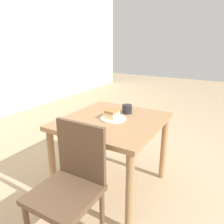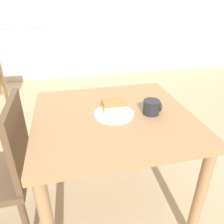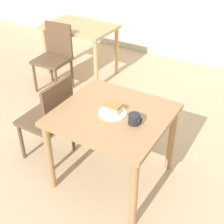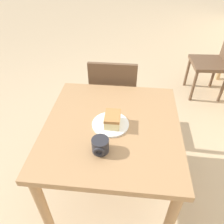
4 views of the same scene
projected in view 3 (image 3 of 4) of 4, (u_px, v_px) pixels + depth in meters
name	position (u px, v px, depth m)	size (l,w,h in m)	color
ground_plane	(93.00, 186.00, 2.82)	(14.00, 14.00, 0.00)	tan
dining_table_near	(113.00, 123.00, 2.59)	(0.90, 0.85, 0.72)	#9E754C
dining_table_far	(80.00, 34.00, 4.37)	(0.96, 0.65, 0.73)	tan
chair_near_window	(50.00, 117.00, 2.90)	(0.41, 0.41, 0.87)	brown
chair_far_corner	(55.00, 55.00, 4.09)	(0.43, 0.43, 0.87)	brown
plate	(113.00, 113.00, 2.51)	(0.23, 0.23, 0.01)	white
cake_slice	(113.00, 108.00, 2.50)	(0.13, 0.09, 0.07)	beige
coffee_mug	(135.00, 119.00, 2.38)	(0.10, 0.09, 0.08)	#232328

